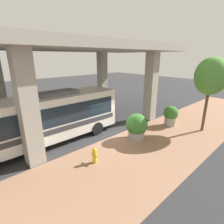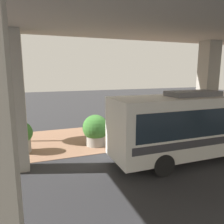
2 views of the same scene
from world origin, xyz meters
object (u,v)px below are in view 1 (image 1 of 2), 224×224
object	(u,v)px
fire_hydrant	(95,155)
planter_front	(137,127)
street_tree_near	(211,77)
planter_middle	(171,115)
bus	(46,117)

from	to	relation	value
fire_hydrant	planter_front	distance (m)	4.12
fire_hydrant	planter_front	size ratio (longest dim) A/B	0.49
planter_front	street_tree_near	world-z (taller)	street_tree_near
planter_middle	street_tree_near	xyz separation A→B (m)	(-2.37, -0.93, 3.41)
fire_hydrant	street_tree_near	world-z (taller)	street_tree_near
planter_middle	bus	bearing A→B (deg)	66.41
fire_hydrant	planter_front	xyz separation A→B (m)	(0.36, -4.08, 0.50)
bus	planter_front	bearing A→B (deg)	-126.65
bus	planter_middle	distance (m)	10.10
fire_hydrant	planter_middle	distance (m)	8.30
fire_hydrant	street_tree_near	size ratio (longest dim) A/B	0.16
planter_front	planter_middle	bearing A→B (deg)	-94.06
street_tree_near	planter_front	bearing A→B (deg)	62.55
planter_middle	street_tree_near	distance (m)	4.25
fire_hydrant	planter_front	bearing A→B (deg)	-84.93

